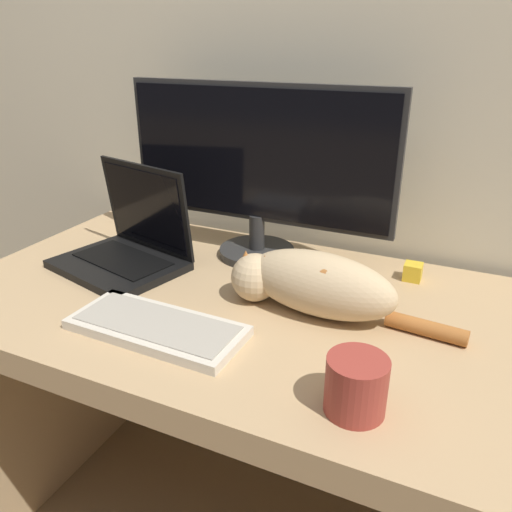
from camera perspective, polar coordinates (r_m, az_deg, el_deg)
The scene contains 8 objects.
wall_back at distance 1.37m, azimuth 6.84°, elevation 23.18°, with size 6.40×0.06×2.60m.
desk at distance 1.20m, azimuth -1.35°, elevation -12.23°, with size 1.35×0.73×0.78m.
monitor at distance 1.25m, azimuth 0.14°, elevation 10.17°, with size 0.70×0.20×0.44m.
laptop at distance 1.29m, azimuth -14.49°, elevation 1.06°, with size 0.35×0.30×0.25m.
external_keyboard at distance 1.00m, azimuth -11.27°, elevation -7.98°, with size 0.35×0.16×0.02m.
cat at distance 1.04m, azimuth 6.39°, elevation -2.99°, with size 0.49×0.17×0.13m.
coffee_mug at distance 0.80m, azimuth 11.37°, elevation -14.29°, with size 0.10×0.10×0.09m.
small_toy at distance 1.24m, azimuth 17.48°, elevation -1.73°, with size 0.04×0.04×0.04m.
Camera 1 is at (0.43, -0.51, 1.31)m, focal length 35.00 mm.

